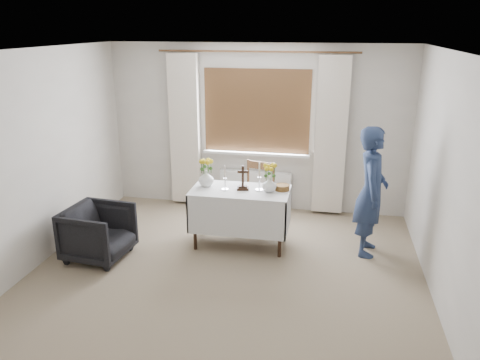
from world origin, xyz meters
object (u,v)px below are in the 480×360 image
at_px(wooden_cross, 243,178).
at_px(flower_vase_right, 269,184).
at_px(person, 371,192).
at_px(armchair, 98,233).
at_px(wooden_chair, 255,198).
at_px(flower_vase_left, 206,178).
at_px(altar_table, 240,218).

distance_m(wooden_cross, flower_vase_right, 0.34).
relative_size(person, flower_vase_right, 8.61).
bearing_deg(person, armchair, 108.13).
xyz_separation_m(armchair, wooden_cross, (1.66, 0.69, 0.59)).
height_order(wooden_chair, flower_vase_right, wooden_chair).
bearing_deg(wooden_cross, flower_vase_left, 162.32).
bearing_deg(altar_table, wooden_cross, 28.98).
relative_size(wooden_chair, person, 0.60).
xyz_separation_m(wooden_cross, flower_vase_right, (0.34, -0.01, -0.06)).
relative_size(altar_table, flower_vase_left, 5.96).
xyz_separation_m(armchair, person, (3.24, 0.79, 0.48)).
xyz_separation_m(wooden_chair, flower_vase_right, (0.25, -0.46, 0.37)).
height_order(altar_table, flower_vase_right, flower_vase_right).
xyz_separation_m(wooden_chair, flower_vase_left, (-0.57, -0.40, 0.38)).
height_order(altar_table, person, person).
bearing_deg(person, altar_table, 98.40).
bearing_deg(altar_table, wooden_chair, 76.54).
relative_size(armchair, wooden_cross, 2.32).
height_order(armchair, wooden_cross, wooden_cross).
bearing_deg(armchair, wooden_cross, -61.98).
bearing_deg(wooden_chair, altar_table, -88.91).
relative_size(wooden_chair, flower_vase_right, 5.13).
bearing_deg(person, flower_vase_right, 99.22).
distance_m(altar_table, flower_vase_left, 0.67).
bearing_deg(flower_vase_right, flower_vase_left, 176.00).
bearing_deg(person, flower_vase_left, 95.71).
height_order(wooden_chair, wooden_cross, wooden_cross).
relative_size(person, wooden_cross, 5.16).
distance_m(wooden_cross, flower_vase_left, 0.50).
bearing_deg(armchair, flower_vase_right, -65.72).
height_order(altar_table, flower_vase_left, flower_vase_left).
xyz_separation_m(altar_table, person, (1.60, 0.11, 0.43)).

